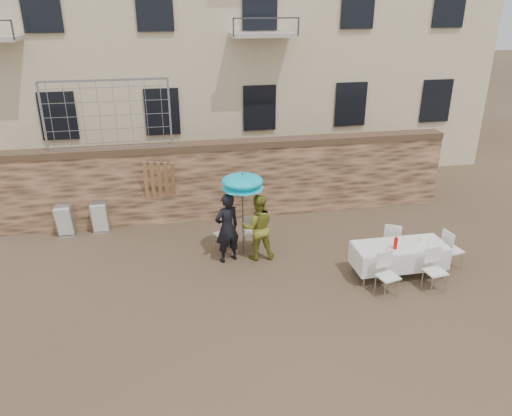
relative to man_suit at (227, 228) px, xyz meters
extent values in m
plane|color=brown|center=(0.28, -2.34, -0.87)|extent=(80.00, 80.00, 0.00)
cube|color=#875F43|center=(0.28, 2.66, 0.23)|extent=(13.00, 0.50, 2.20)
imported|color=black|center=(0.00, 0.00, 0.00)|extent=(0.75, 0.63, 1.75)
imported|color=#AAAD35|center=(0.75, 0.00, -0.04)|extent=(0.84, 0.66, 1.67)
cylinder|color=#3F3F44|center=(0.40, 0.10, 0.04)|extent=(0.03, 0.03, 1.83)
cone|color=#09BBD6|center=(0.40, 0.10, 1.06)|extent=(1.02, 1.02, 0.22)
cube|color=white|center=(3.77, -1.40, -0.12)|extent=(2.10, 0.85, 0.05)
cylinder|color=silver|center=(2.82, -1.74, -0.50)|extent=(0.04, 0.04, 0.74)
cylinder|color=silver|center=(4.72, -1.74, -0.50)|extent=(0.04, 0.04, 0.74)
cylinder|color=silver|center=(2.82, -1.05, -0.50)|extent=(0.04, 0.04, 0.74)
cylinder|color=silver|center=(4.72, -1.05, -0.50)|extent=(0.04, 0.04, 0.74)
cylinder|color=red|center=(3.57, -1.55, 0.03)|extent=(0.09, 0.09, 0.26)
camera|label=1|loc=(-1.30, -10.66, 5.16)|focal=35.00mm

